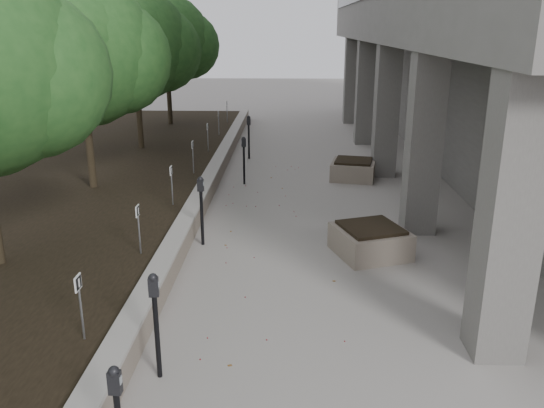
# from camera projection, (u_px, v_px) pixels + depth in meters

# --- Properties ---
(ground) EXTENTS (90.00, 90.00, 0.00)m
(ground) POSITION_uv_depth(u_px,v_px,m) (253.00, 390.00, 7.16)
(ground) COLOR gray
(ground) RESTS_ON ground
(retaining_wall) EXTENTS (0.39, 26.00, 0.50)m
(retaining_wall) POSITION_uv_depth(u_px,v_px,m) (209.00, 183.00, 15.70)
(retaining_wall) COLOR gray
(retaining_wall) RESTS_ON ground
(planting_bed) EXTENTS (7.00, 26.00, 0.40)m
(planting_bed) POSITION_uv_depth(u_px,v_px,m) (82.00, 183.00, 15.83)
(planting_bed) COLOR black
(planting_bed) RESTS_ON ground
(crabapple_tree_3) EXTENTS (4.60, 4.00, 5.44)m
(crabapple_tree_3) POSITION_uv_depth(u_px,v_px,m) (83.00, 83.00, 13.96)
(crabapple_tree_3) COLOR #1F4B1C
(crabapple_tree_3) RESTS_ON planting_bed
(crabapple_tree_4) EXTENTS (4.60, 4.00, 5.44)m
(crabapple_tree_4) POSITION_uv_depth(u_px,v_px,m) (136.00, 69.00, 18.71)
(crabapple_tree_4) COLOR #1F4B1C
(crabapple_tree_4) RESTS_ON planting_bed
(crabapple_tree_5) EXTENTS (4.60, 4.00, 5.44)m
(crabapple_tree_5) POSITION_uv_depth(u_px,v_px,m) (167.00, 60.00, 23.47)
(crabapple_tree_5) COLOR #1F4B1C
(crabapple_tree_5) RESTS_ON planting_bed
(parking_sign_2) EXTENTS (0.04, 0.22, 0.96)m
(parking_sign_2) POSITION_uv_depth(u_px,v_px,m) (81.00, 308.00, 7.44)
(parking_sign_2) COLOR black
(parking_sign_2) RESTS_ON planting_bed
(parking_sign_3) EXTENTS (0.04, 0.22, 0.96)m
(parking_sign_3) POSITION_uv_depth(u_px,v_px,m) (139.00, 230.00, 10.29)
(parking_sign_3) COLOR black
(parking_sign_3) RESTS_ON planting_bed
(parking_sign_4) EXTENTS (0.04, 0.22, 0.96)m
(parking_sign_4) POSITION_uv_depth(u_px,v_px,m) (172.00, 186.00, 13.14)
(parking_sign_4) COLOR black
(parking_sign_4) RESTS_ON planting_bed
(parking_sign_5) EXTENTS (0.04, 0.22, 0.96)m
(parking_sign_5) POSITION_uv_depth(u_px,v_px,m) (193.00, 157.00, 16.00)
(parking_sign_5) COLOR black
(parking_sign_5) RESTS_ON planting_bed
(parking_sign_6) EXTENTS (0.04, 0.22, 0.96)m
(parking_sign_6) POSITION_uv_depth(u_px,v_px,m) (208.00, 137.00, 18.85)
(parking_sign_6) COLOR black
(parking_sign_6) RESTS_ON planting_bed
(parking_sign_7) EXTENTS (0.04, 0.22, 0.96)m
(parking_sign_7) POSITION_uv_depth(u_px,v_px,m) (219.00, 123.00, 21.70)
(parking_sign_7) COLOR black
(parking_sign_7) RESTS_ON planting_bed
(parking_sign_8) EXTENTS (0.04, 0.22, 0.96)m
(parking_sign_8) POSITION_uv_depth(u_px,v_px,m) (227.00, 112.00, 24.56)
(parking_sign_8) COLOR black
(parking_sign_8) RESTS_ON planting_bed
(parking_meter_2) EXTENTS (0.16, 0.12, 1.52)m
(parking_meter_2) POSITION_uv_depth(u_px,v_px,m) (156.00, 326.00, 7.20)
(parking_meter_2) COLOR black
(parking_meter_2) RESTS_ON ground
(parking_meter_3) EXTENTS (0.16, 0.12, 1.52)m
(parking_meter_3) POSITION_uv_depth(u_px,v_px,m) (202.00, 211.00, 11.69)
(parking_meter_3) COLOR black
(parking_meter_3) RESTS_ON ground
(parking_meter_4) EXTENTS (0.17, 0.14, 1.43)m
(parking_meter_4) POSITION_uv_depth(u_px,v_px,m) (244.00, 161.00, 16.28)
(parking_meter_4) COLOR black
(parking_meter_4) RESTS_ON ground
(parking_meter_5) EXTENTS (0.16, 0.13, 1.54)m
(parking_meter_5) POSITION_uv_depth(u_px,v_px,m) (249.00, 137.00, 19.43)
(parking_meter_5) COLOR black
(parking_meter_5) RESTS_ON ground
(planter_front) EXTENTS (1.70, 1.70, 0.62)m
(planter_front) POSITION_uv_depth(u_px,v_px,m) (370.00, 240.00, 11.33)
(planter_front) COLOR gray
(planter_front) RESTS_ON ground
(planter_back) EXTENTS (1.52, 1.52, 0.60)m
(planter_back) POSITION_uv_depth(u_px,v_px,m) (353.00, 169.00, 16.99)
(planter_back) COLOR gray
(planter_back) RESTS_ON ground
(berry_scatter) EXTENTS (3.30, 14.10, 0.02)m
(berry_scatter) POSITION_uv_depth(u_px,v_px,m) (263.00, 244.00, 11.91)
(berry_scatter) COLOR maroon
(berry_scatter) RESTS_ON ground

